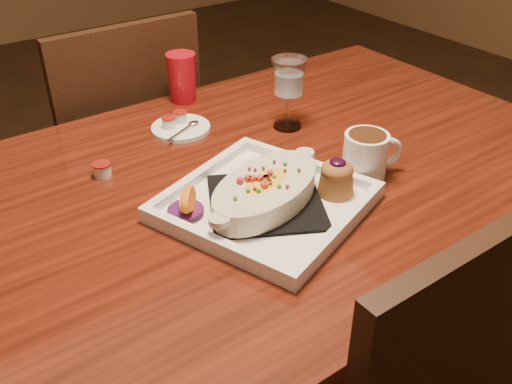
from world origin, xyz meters
TOP-DOWN VIEW (x-y plane):
  - table at (0.00, 0.00)m, footprint 1.50×0.90m
  - chair_far at (-0.00, 0.63)m, footprint 0.42×0.42m
  - plate at (-0.01, -0.11)m, footprint 0.41×0.41m
  - coffee_mug at (0.21, -0.13)m, footprint 0.12×0.09m
  - goblet at (0.22, 0.13)m, footprint 0.08×0.08m
  - saucer at (0.01, 0.26)m, footprint 0.13×0.13m
  - creamer_loose at (-0.22, 0.18)m, footprint 0.04×0.04m
  - red_tumbler at (0.09, 0.40)m, footprint 0.07×0.07m

SIDE VIEW (x-z plane):
  - chair_far at x=0.00m, z-range 0.04..0.97m
  - table at x=0.00m, z-range 0.28..1.03m
  - saucer at x=0.01m, z-range 0.71..0.80m
  - creamer_loose at x=-0.22m, z-range 0.75..0.78m
  - plate at x=-0.01m, z-range 0.74..0.82m
  - coffee_mug at x=0.21m, z-range 0.75..0.85m
  - red_tumbler at x=0.09m, z-range 0.75..0.87m
  - goblet at x=0.22m, z-range 0.78..0.94m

